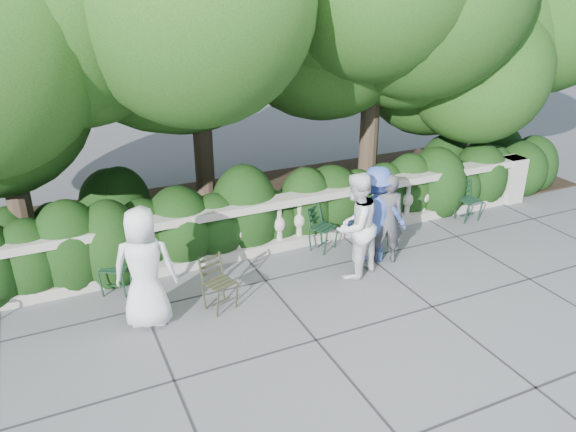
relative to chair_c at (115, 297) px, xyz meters
name	(u,v)px	position (x,y,z in m)	size (l,w,h in m)	color
ground	(315,297)	(2.85, -1.34, 0.00)	(90.00, 90.00, 0.00)	#515258
balustrade	(269,226)	(2.85, 0.46, 0.49)	(12.00, 0.44, 1.00)	#9E998E
shrub_hedge	(246,225)	(2.85, 1.66, 0.00)	(15.00, 2.60, 1.70)	black
tree_canopy	(271,16)	(3.53, 1.85, 3.96)	(15.04, 6.52, 6.78)	#3F3023
chair_c	(115,297)	(0.00, 0.00, 0.00)	(0.44, 0.48, 0.84)	black
chair_d	(329,252)	(3.81, -0.05, 0.00)	(0.44, 0.48, 0.84)	black
chair_e	(471,222)	(7.06, -0.13, 0.00)	(0.44, 0.48, 0.84)	black
chair_f	(387,240)	(5.04, -0.09, 0.00)	(0.44, 0.48, 0.84)	black
chair_weathered	(227,312)	(1.46, -1.15, 0.00)	(0.44, 0.48, 0.84)	black
person_businessman	(144,268)	(0.36, -0.93, 0.90)	(0.88, 0.57, 1.80)	silver
person_woman_grey	(386,219)	(4.52, -0.76, 0.81)	(0.59, 0.39, 1.62)	#3E3E43
person_casual_man	(355,226)	(3.77, -0.96, 0.90)	(0.87, 0.68, 1.80)	silver
person_older_blue	(376,215)	(4.38, -0.63, 0.86)	(1.11, 0.64, 1.72)	#344C9E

